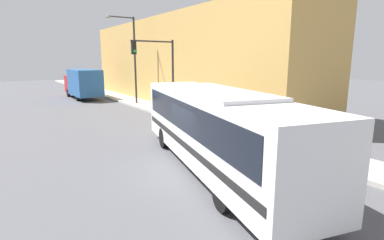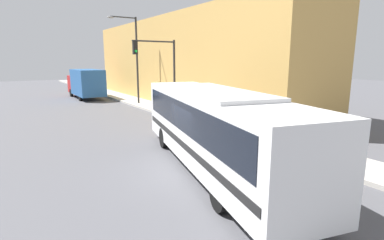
{
  "view_description": "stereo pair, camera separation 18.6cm",
  "coord_description": "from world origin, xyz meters",
  "px_view_note": "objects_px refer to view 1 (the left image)",
  "views": [
    {
      "loc": [
        -5.89,
        -9.31,
        4.24
      ],
      "look_at": [
        2.0,
        2.54,
        1.35
      ],
      "focal_mm": 28.0,
      "sensor_mm": 36.0,
      "label": 1
    },
    {
      "loc": [
        -5.74,
        -9.41,
        4.24
      ],
      "look_at": [
        2.0,
        2.54,
        1.35
      ],
      "focal_mm": 28.0,
      "sensor_mm": 36.0,
      "label": 2
    }
  ],
  "objects_px": {
    "delivery_truck": "(83,83)",
    "street_lamp": "(131,53)",
    "city_bus": "(214,124)",
    "pedestrian_near_corner": "(208,106)",
    "fire_hydrant": "(226,124)",
    "traffic_light_pole": "(159,64)"
  },
  "relations": [
    {
      "from": "pedestrian_near_corner",
      "to": "fire_hydrant",
      "type": "bearing_deg",
      "value": -109.85
    },
    {
      "from": "street_lamp",
      "to": "traffic_light_pole",
      "type": "bearing_deg",
      "value": -96.96
    },
    {
      "from": "traffic_light_pole",
      "to": "street_lamp",
      "type": "bearing_deg",
      "value": 83.04
    },
    {
      "from": "delivery_truck",
      "to": "street_lamp",
      "type": "height_order",
      "value": "street_lamp"
    },
    {
      "from": "delivery_truck",
      "to": "pedestrian_near_corner",
      "type": "relative_size",
      "value": 4.07
    },
    {
      "from": "fire_hydrant",
      "to": "traffic_light_pole",
      "type": "relative_size",
      "value": 0.14
    },
    {
      "from": "fire_hydrant",
      "to": "traffic_light_pole",
      "type": "bearing_deg",
      "value": 98.66
    },
    {
      "from": "street_lamp",
      "to": "pedestrian_near_corner",
      "type": "relative_size",
      "value": 4.25
    },
    {
      "from": "delivery_truck",
      "to": "fire_hydrant",
      "type": "bearing_deg",
      "value": -82.72
    },
    {
      "from": "city_bus",
      "to": "street_lamp",
      "type": "xyz_separation_m",
      "value": [
        4.02,
        17.54,
        2.98
      ]
    },
    {
      "from": "traffic_light_pole",
      "to": "pedestrian_near_corner",
      "type": "height_order",
      "value": "traffic_light_pole"
    },
    {
      "from": "fire_hydrant",
      "to": "street_lamp",
      "type": "distance_m",
      "value": 14.05
    },
    {
      "from": "delivery_truck",
      "to": "fire_hydrant",
      "type": "xyz_separation_m",
      "value": [
        2.69,
        -21.05,
        -1.16
      ]
    },
    {
      "from": "fire_hydrant",
      "to": "traffic_light_pole",
      "type": "height_order",
      "value": "traffic_light_pole"
    },
    {
      "from": "traffic_light_pole",
      "to": "city_bus",
      "type": "bearing_deg",
      "value": -106.83
    },
    {
      "from": "street_lamp",
      "to": "pedestrian_near_corner",
      "type": "height_order",
      "value": "street_lamp"
    },
    {
      "from": "traffic_light_pole",
      "to": "pedestrian_near_corner",
      "type": "distance_m",
      "value": 4.58
    },
    {
      "from": "city_bus",
      "to": "pedestrian_near_corner",
      "type": "distance_m",
      "value": 9.19
    },
    {
      "from": "delivery_truck",
      "to": "traffic_light_pole",
      "type": "xyz_separation_m",
      "value": [
        1.73,
        -14.78,
        2.19
      ]
    },
    {
      "from": "city_bus",
      "to": "traffic_light_pole",
      "type": "relative_size",
      "value": 2.14
    },
    {
      "from": "city_bus",
      "to": "street_lamp",
      "type": "distance_m",
      "value": 18.24
    },
    {
      "from": "traffic_light_pole",
      "to": "pedestrian_near_corner",
      "type": "bearing_deg",
      "value": -53.7
    }
  ]
}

